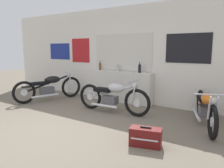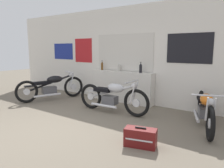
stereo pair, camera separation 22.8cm
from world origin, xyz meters
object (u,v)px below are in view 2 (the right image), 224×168
Objects in this scene: bottle_left_center at (119,67)px; motorcycle_black at (51,86)px; motorcycle_orange at (205,108)px; bottle_leftmost at (102,66)px; motorcycle_silver at (112,96)px; bottle_center at (141,68)px; hard_case_darkred at (140,137)px.

bottle_left_center is 2.20m from motorcycle_black.
motorcycle_orange is at bearing 3.46° from motorcycle_black.
bottle_leftmost is 1.22× the size of bottle_left_center.
motorcycle_black is 1.03× the size of motorcycle_silver.
bottle_left_center is 0.12× the size of motorcycle_black.
bottle_left_center is 0.77m from bottle_center.
bottle_left_center is 0.12× the size of motorcycle_silver.
bottle_leftmost is 3.46m from motorcycle_orange.
motorcycle_black is 4.07m from hard_case_darkred.
motorcycle_silver is at bearing 139.55° from hard_case_darkred.
hard_case_darkred is (1.29, -2.33, -0.90)m from bottle_center.
bottle_leftmost is 0.99× the size of bottle_center.
motorcycle_orange is 3.49× the size of hard_case_darkred.
bottle_leftmost is at bearing 42.62° from motorcycle_black.
bottle_left_center is at bearing 31.66° from motorcycle_black.
bottle_leftmost reaches higher than bottle_left_center.
bottle_leftmost is at bearing -176.83° from bottle_left_center.
bottle_left_center is at bearing 3.17° from bottle_leftmost.
motorcycle_black reaches higher than hard_case_darkred.
bottle_center is (1.40, -0.04, 0.00)m from bottle_leftmost.
bottle_left_center reaches higher than motorcycle_black.
bottle_center is at bearing -5.57° from bottle_left_center.
bottle_leftmost reaches higher than hard_case_darkred.
bottle_leftmost is 0.54× the size of hard_case_darkred.
bottle_center is at bearing 118.98° from hard_case_darkred.
bottle_left_center reaches higher than motorcycle_silver.
motorcycle_orange is (2.12, 0.28, -0.02)m from motorcycle_silver.
bottle_center reaches higher than bottle_leftmost.
motorcycle_silver reaches higher than motorcycle_orange.
motorcycle_orange is (1.90, -0.76, -0.65)m from bottle_center.
motorcycle_black is 3.72× the size of hard_case_darkred.
bottle_left_center is 3.28m from hard_case_darkred.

